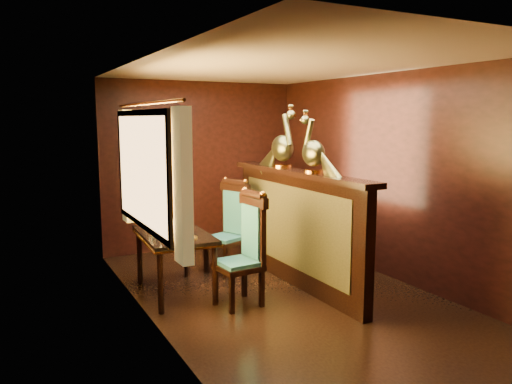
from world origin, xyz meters
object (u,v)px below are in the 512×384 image
(dining_table, at_px, (174,239))
(peacock_left, at_px, (314,142))
(chair_left, at_px, (248,245))
(chair_right, at_px, (231,223))
(peacock_right, at_px, (282,137))

(dining_table, height_order, peacock_left, peacock_left)
(chair_left, bearing_deg, dining_table, 128.71)
(dining_table, distance_m, chair_right, 1.06)
(chair_left, distance_m, chair_right, 1.18)
(chair_left, xyz_separation_m, peacock_left, (0.78, -0.05, 1.07))
(chair_left, distance_m, peacock_right, 1.48)
(chair_left, xyz_separation_m, peacock_right, (0.78, 0.62, 1.10))
(dining_table, xyz_separation_m, peacock_right, (1.38, -0.02, 1.11))
(peacock_left, bearing_deg, chair_left, 176.70)
(peacock_left, xyz_separation_m, peacock_right, (0.00, 0.66, 0.03))
(chair_left, bearing_deg, chair_right, 69.20)
(chair_left, relative_size, peacock_left, 1.79)
(chair_right, bearing_deg, chair_left, -128.16)
(dining_table, xyz_separation_m, chair_right, (0.93, 0.50, -0.00))
(dining_table, relative_size, chair_right, 1.02)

